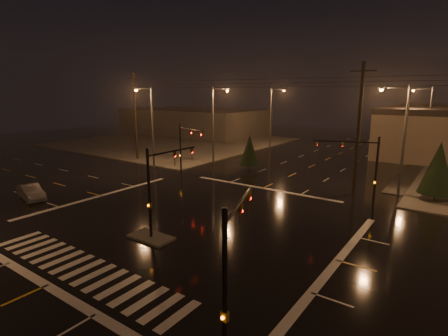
{
  "coord_description": "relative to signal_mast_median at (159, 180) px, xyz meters",
  "views": [
    {
      "loc": [
        16.29,
        -18.7,
        9.43
      ],
      "look_at": [
        -0.69,
        5.26,
        3.0
      ],
      "focal_mm": 28.0,
      "sensor_mm": 36.0,
      "label": 1
    }
  ],
  "objects": [
    {
      "name": "signal_mast_median",
      "position": [
        0.0,
        0.0,
        0.0
      ],
      "size": [
        0.25,
        4.59,
        6.0
      ],
      "color": "black",
      "rests_on": "ground"
    },
    {
      "name": "stop_bar_far",
      "position": [
        -0.0,
        14.07,
        -3.75
      ],
      "size": [
        16.0,
        0.5,
        0.01
      ],
      "primitive_type": "cube",
      "color": "beige",
      "rests_on": "ground"
    },
    {
      "name": "signal_mast_nw",
      "position": [
        -9.5,
        13.21,
        0.04
      ],
      "size": [
        4.84,
        1.86,
        6.0
      ],
      "color": "black",
      "rests_on": "ground"
    },
    {
      "name": "streetlight_1",
      "position": [
        -11.18,
        21.07,
        2.05
      ],
      "size": [
        2.77,
        0.32,
        10.0
      ],
      "color": "#38383A",
      "rests_on": "ground"
    },
    {
      "name": "crosswalk",
      "position": [
        -0.0,
        -5.93,
        -3.75
      ],
      "size": [
        15.0,
        2.6,
        0.01
      ],
      "primitive_type": "cube",
      "color": "beige",
      "rests_on": "ground"
    },
    {
      "name": "conifer_3",
      "position": [
        -5.3,
        20.13,
        -1.21
      ],
      "size": [
        2.37,
        2.37,
        4.4
      ],
      "color": "black",
      "rests_on": "ground"
    },
    {
      "name": "streetlight_5",
      "position": [
        -16.0,
        14.26,
        2.05
      ],
      "size": [
        0.32,
        2.77,
        10.0
      ],
      "color": "#38383A",
      "rests_on": "ground"
    },
    {
      "name": "stop_bar_near",
      "position": [
        -0.0,
        -7.93,
        -3.75
      ],
      "size": [
        16.0,
        0.5,
        0.01
      ],
      "primitive_type": "cube",
      "color": "beige",
      "rests_on": "ground"
    },
    {
      "name": "car_crossing",
      "position": [
        -15.13,
        -1.18,
        -3.07
      ],
      "size": [
        4.32,
        2.19,
        1.36
      ],
      "primitive_type": "imported",
      "rotation": [
        0.0,
        0.0,
        1.38
      ],
      "color": "#4F5056",
      "rests_on": "ground"
    },
    {
      "name": "signal_mast_ne",
      "position": [
        9.5,
        13.21,
        0.04
      ],
      "size": [
        4.84,
        1.86,
        6.0
      ],
      "color": "black",
      "rests_on": "ground"
    },
    {
      "name": "streetlight_2",
      "position": [
        -11.18,
        37.07,
        2.05
      ],
      "size": [
        2.77,
        0.32,
        10.0
      ],
      "color": "#38383A",
      "rests_on": "ground"
    },
    {
      "name": "streetlight_4",
      "position": [
        11.18,
        39.07,
        2.05
      ],
      "size": [
        2.77,
        0.32,
        10.0
      ],
      "color": "#38383A",
      "rests_on": "ground"
    },
    {
      "name": "utility_pole_0",
      "position": [
        -22.0,
        17.07,
        2.38
      ],
      "size": [
        2.2,
        0.32,
        12.0
      ],
      "color": "black",
      "rests_on": "ground"
    },
    {
      "name": "conifer_0",
      "position": [
        14.38,
        19.17,
        -0.77
      ],
      "size": [
        2.92,
        2.92,
        5.27
      ],
      "color": "black",
      "rests_on": "ground"
    },
    {
      "name": "commercial_block",
      "position": [
        -35.0,
        45.07,
        -0.95
      ],
      "size": [
        30.0,
        18.0,
        5.6
      ],
      "primitive_type": "cube",
      "color": "#3C3734",
      "rests_on": "ground"
    },
    {
      "name": "signal_mast_se",
      "position": [
        10.23,
        -6.68,
        -0.04
      ],
      "size": [
        1.55,
        3.87,
        6.0
      ],
      "color": "black",
      "rests_on": "ground"
    },
    {
      "name": "median_island",
      "position": [
        -0.0,
        -0.93,
        -3.68
      ],
      "size": [
        3.0,
        1.6,
        0.15
      ],
      "primitive_type": "cube",
      "color": "#484640",
      "rests_on": "ground"
    },
    {
      "name": "sidewalk_nw",
      "position": [
        -30.0,
        33.07,
        -3.69
      ],
      "size": [
        36.0,
        36.0,
        0.12
      ],
      "primitive_type": "cube",
      "color": "#484640",
      "rests_on": "ground"
    },
    {
      "name": "streetlight_3",
      "position": [
        11.18,
        19.07,
        2.05
      ],
      "size": [
        2.77,
        0.32,
        10.0
      ],
      "color": "#38383A",
      "rests_on": "ground"
    },
    {
      "name": "ground",
      "position": [
        -0.0,
        3.07,
        -3.75
      ],
      "size": [
        140.0,
        140.0,
        0.0
      ],
      "primitive_type": "plane",
      "color": "black",
      "rests_on": "ground"
    },
    {
      "name": "utility_pole_1",
      "position": [
        8.0,
        17.07,
        2.38
      ],
      "size": [
        2.2,
        0.32,
        12.0
      ],
      "color": "black",
      "rests_on": "ground"
    }
  ]
}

